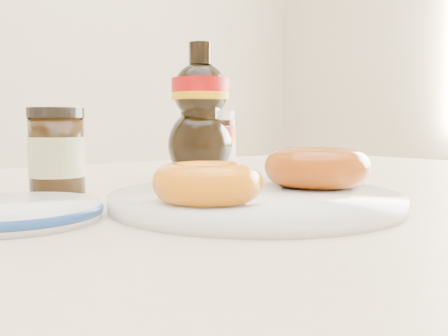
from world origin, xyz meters
TOP-DOWN VIEW (x-y plane):
  - dining_table at (0.00, 0.10)m, footprint 1.40×0.90m
  - plate at (-0.07, -0.05)m, footprint 0.29×0.29m
  - donut_bitten at (-0.14, -0.07)m, footprint 0.12×0.12m
  - donut_whole at (0.02, -0.05)m, footprint 0.14×0.14m
  - nutella_jar at (0.08, 0.22)m, footprint 0.07×0.07m
  - syrup_bottle at (0.06, 0.21)m, footprint 0.12×0.11m
  - dark_jar at (-0.19, 0.14)m, footprint 0.06×0.06m
  - blue_rim_saucer at (-0.28, 0.02)m, footprint 0.15×0.15m

SIDE VIEW (x-z plane):
  - dining_table at x=0.00m, z-range 0.29..1.04m
  - plate at x=-0.07m, z-range 0.75..0.76m
  - blue_rim_saucer at x=-0.28m, z-range 0.75..0.77m
  - donut_bitten at x=-0.14m, z-range 0.76..0.80m
  - donut_whole at x=0.02m, z-range 0.76..0.80m
  - dark_jar at x=-0.19m, z-range 0.75..0.85m
  - nutella_jar at x=0.08m, z-range 0.75..0.86m
  - syrup_bottle at x=0.06m, z-range 0.75..0.96m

